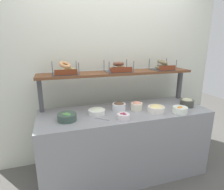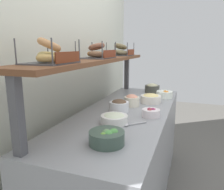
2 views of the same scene
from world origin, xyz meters
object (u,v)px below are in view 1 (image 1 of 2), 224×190
bowl_lox_spread (137,106)px  bowl_veggie_mix (67,117)px  bowl_fruit_salad (180,110)px  bowl_scallion_spread (97,111)px  bowl_tuna_salad (187,102)px  bagel_basket_poppy (162,66)px  bagel_basket_cinnamon_raisin (118,68)px  bowl_egg_salad (156,109)px  serving_spoon_near_plate (100,118)px  bagel_basket_sesame (65,70)px  bowl_chocolate_spread (119,106)px  bowl_beet_salad (123,116)px

bowl_lox_spread → bowl_veggie_mix: 0.83m
bowl_fruit_salad → bowl_scallion_spread: (-0.93, 0.24, -0.00)m
bowl_tuna_salad → bagel_basket_poppy: bearing=119.8°
bowl_veggie_mix → bagel_basket_cinnamon_raisin: 0.89m
bowl_fruit_salad → bowl_egg_salad: size_ratio=0.87×
serving_spoon_near_plate → bowl_veggie_mix: bearing=171.8°
bowl_veggie_mix → bowl_lox_spread: bearing=5.6°
bowl_fruit_salad → bagel_basket_poppy: (0.04, 0.50, 0.44)m
bowl_fruit_salad → bowl_veggie_mix: (-1.26, 0.16, 0.00)m
bowl_egg_salad → bagel_basket_poppy: 0.66m
bowl_lox_spread → bagel_basket_sesame: 0.94m
bagel_basket_poppy → bowl_chocolate_spread: bearing=-163.2°
bagel_basket_sesame → bagel_basket_cinnamon_raisin: size_ratio=0.91×
bowl_veggie_mix → bowl_scallion_spread: size_ratio=1.03×
bowl_chocolate_spread → serving_spoon_near_plate: (-0.28, -0.18, -0.04)m
bowl_lox_spread → bowl_scallion_spread: bearing=-179.5°
bowl_veggie_mix → serving_spoon_near_plate: size_ratio=1.44×
bowl_egg_salad → bagel_basket_poppy: bearing=53.8°
bowl_egg_salad → serving_spoon_near_plate: 0.68m
bagel_basket_cinnamon_raisin → bowl_chocolate_spread: bearing=-106.4°
bowl_fruit_salad → bagel_basket_cinnamon_raisin: bagel_basket_cinnamon_raisin is taller
bowl_veggie_mix → bowl_beet_salad: size_ratio=1.44×
bowl_fruit_salad → bowl_scallion_spread: bowl_fruit_salad is taller
bowl_scallion_spread → bagel_basket_poppy: size_ratio=0.68×
serving_spoon_near_plate → bowl_beet_salad: bearing=-20.9°
bowl_tuna_salad → bagel_basket_sesame: bagel_basket_sesame is taller
bowl_tuna_salad → bagel_basket_cinnamon_raisin: 0.97m
bowl_egg_salad → bowl_veggie_mix: 1.01m
bowl_egg_salad → bowl_veggie_mix: (-1.01, 0.06, -0.00)m
serving_spoon_near_plate → bowl_fruit_salad: bearing=-6.9°
bowl_fruit_salad → bowl_lox_spread: (-0.44, 0.24, 0.01)m
bowl_fruit_salad → bowl_veggie_mix: bearing=172.8°
bagel_basket_sesame → bagel_basket_cinnamon_raisin: bearing=-0.7°
bowl_tuna_salad → bowl_beet_salad: (-0.92, -0.15, -0.02)m
bowl_veggie_mix → serving_spoon_near_plate: bearing=-8.2°
bowl_lox_spread → bowl_scallion_spread: 0.49m
bowl_fruit_salad → bagel_basket_poppy: size_ratio=0.60×
bagel_basket_poppy → bagel_basket_cinnamon_raisin: bearing=178.6°
bowl_fruit_salad → bagel_basket_poppy: bearing=85.5°
bowl_lox_spread → bowl_beet_salad: bearing=-139.2°
bowl_egg_salad → serving_spoon_near_plate: bearing=179.1°
serving_spoon_near_plate → bagel_basket_sesame: (-0.30, 0.41, 0.47)m
bowl_scallion_spread → serving_spoon_near_plate: size_ratio=1.39×
bowl_chocolate_spread → bagel_basket_cinnamon_raisin: size_ratio=0.50×
bowl_tuna_salad → serving_spoon_near_plate: bowl_tuna_salad is taller
bowl_lox_spread → bagel_basket_sesame: bagel_basket_sesame is taller
bowl_tuna_salad → bowl_beet_salad: bowl_tuna_salad is taller
bowl_lox_spread → bagel_basket_cinnamon_raisin: (-0.14, 0.27, 0.42)m
bowl_scallion_spread → bagel_basket_sesame: bearing=136.3°
bowl_veggie_mix → bowl_chocolate_spread: 0.63m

